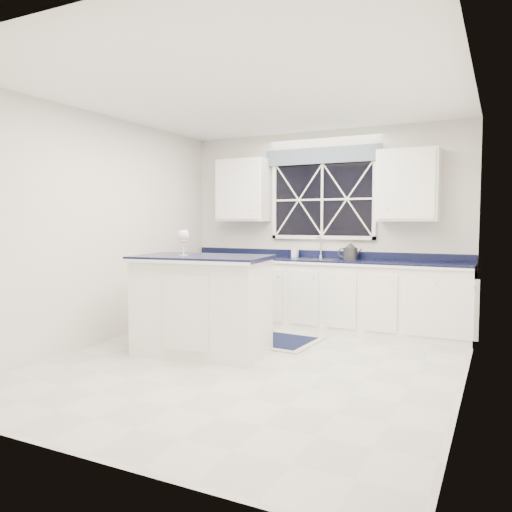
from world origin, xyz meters
The scene contains 13 objects.
ground centered at (0.00, 0.00, 0.00)m, with size 4.50×4.50×0.00m, color beige.
back_wall centered at (0.00, 2.25, 1.35)m, with size 4.00×0.10×2.70m, color silver.
base_cabinets centered at (-0.33, 1.78, 0.45)m, with size 3.99×1.60×0.90m.
countertop centered at (0.00, 1.95, 0.92)m, with size 3.98×0.64×0.04m, color black.
dishwasher centered at (-1.10, 1.95, 0.41)m, with size 0.60×0.58×0.82m, color black.
window centered at (0.00, 2.20, 1.83)m, with size 1.65×0.09×1.26m.
upper_cabinets centered at (0.00, 2.08, 1.90)m, with size 3.10×0.34×0.90m.
faucet centered at (0.00, 2.14, 1.10)m, with size 0.05×0.20×0.30m.
island centered at (-0.68, 0.18, 0.54)m, with size 1.53×1.04×1.08m.
rug centered at (-0.38, 1.02, 0.01)m, with size 1.45×0.94×0.02m.
kettle centered at (0.44, 2.07, 1.04)m, with size 0.31×0.24×0.22m.
wine_glass centered at (-0.87, 0.09, 1.28)m, with size 0.13×0.13×0.30m.
soap_bottle centered at (-0.37, 2.12, 1.02)m, with size 0.08×0.08×0.17m, color silver.
Camera 1 is at (2.26, -4.43, 1.45)m, focal length 35.00 mm.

